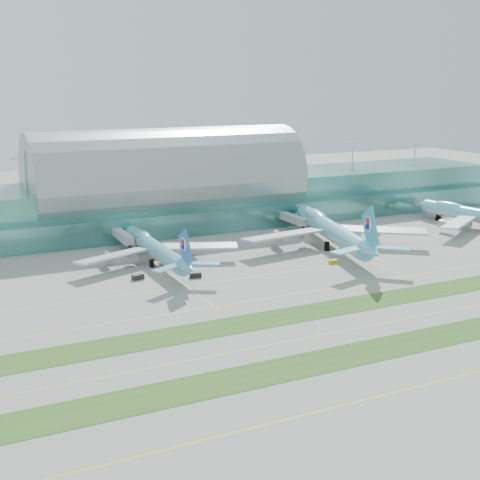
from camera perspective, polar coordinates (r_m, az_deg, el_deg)
ground at (r=189.94m, az=7.33°, el=-6.13°), size 700.00×700.00×0.00m
terminal at (r=299.02m, az=-6.22°, el=3.94°), size 340.00×69.10×36.00m
grass_strip_near at (r=168.88m, az=12.60°, el=-8.90°), size 420.00×12.00×0.08m
grass_strip_far at (r=191.50m, az=7.01°, el=-5.95°), size 420.00×12.00×0.08m
taxiline_a at (r=155.21m, az=17.26°, el=-11.28°), size 420.00×0.35×0.01m
taxiline_b at (r=179.18m, az=9.80°, el=-7.45°), size 420.00×0.35×0.01m
taxiline_c at (r=204.36m, az=4.57°, el=-4.63°), size 420.00×0.35×0.01m
taxiline_d at (r=222.68m, az=1.69°, el=-3.06°), size 420.00×0.35×0.01m
airliner_b at (r=237.67m, az=-7.26°, el=-0.66°), size 59.86×67.81×18.69m
airliner_c at (r=261.23m, az=7.80°, el=0.93°), size 72.26×83.38×23.23m
airliner_d at (r=308.58m, az=19.83°, el=2.01°), size 64.10×73.42×20.25m
gse_c at (r=220.90m, az=-8.71°, el=-3.12°), size 4.30×2.96×1.71m
gse_d at (r=220.78m, az=-3.82°, el=-3.00°), size 4.08×2.33×1.74m
gse_e at (r=239.64m, az=7.97°, el=-1.83°), size 3.18×1.81×1.32m
gse_f at (r=262.57m, az=11.51°, el=-0.57°), size 4.02×2.23×1.72m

